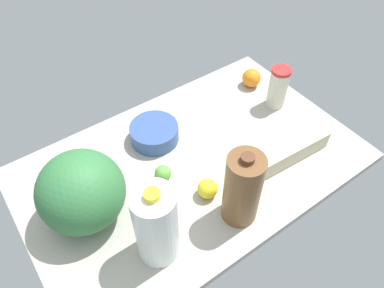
{
  "coord_description": "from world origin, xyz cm",
  "views": [
    {
      "loc": [
        49.72,
        69.69,
        107.49
      ],
      "look_at": [
        0.0,
        0.0,
        13.0
      ],
      "focal_mm": 35.0,
      "sensor_mm": 36.0,
      "label": 1
    }
  ],
  "objects_px": {
    "mixing_bowl": "(154,133)",
    "lime_near_front": "(163,174)",
    "orange_beside_bowl": "(251,78)",
    "egg_carton": "(286,149)",
    "chocolate_milk_jug": "(243,188)",
    "lemon_by_jug": "(208,189)",
    "milk_jug": "(156,225)",
    "tumbler_cup": "(278,87)",
    "watermelon": "(81,192)"
  },
  "relations": [
    {
      "from": "chocolate_milk_jug",
      "to": "lemon_by_jug",
      "type": "bearing_deg",
      "value": -70.41
    },
    {
      "from": "tumbler_cup",
      "to": "lemon_by_jug",
      "type": "bearing_deg",
      "value": 21.69
    },
    {
      "from": "egg_carton",
      "to": "lime_near_front",
      "type": "bearing_deg",
      "value": -17.9
    },
    {
      "from": "milk_jug",
      "to": "lemon_by_jug",
      "type": "bearing_deg",
      "value": -162.75
    },
    {
      "from": "egg_carton",
      "to": "milk_jug",
      "type": "relative_size",
      "value": 1.11
    },
    {
      "from": "tumbler_cup",
      "to": "milk_jug",
      "type": "xyz_separation_m",
      "value": [
        0.74,
        0.27,
        0.05
      ]
    },
    {
      "from": "lime_near_front",
      "to": "watermelon",
      "type": "bearing_deg",
      "value": -4.48
    },
    {
      "from": "mixing_bowl",
      "to": "egg_carton",
      "type": "xyz_separation_m",
      "value": [
        -0.34,
        0.34,
        0.0
      ]
    },
    {
      "from": "mixing_bowl",
      "to": "lemon_by_jug",
      "type": "relative_size",
      "value": 2.68
    },
    {
      "from": "milk_jug",
      "to": "egg_carton",
      "type": "bearing_deg",
      "value": -175.21
    },
    {
      "from": "mixing_bowl",
      "to": "chocolate_milk_jug",
      "type": "height_order",
      "value": "chocolate_milk_jug"
    },
    {
      "from": "egg_carton",
      "to": "milk_jug",
      "type": "height_order",
      "value": "milk_jug"
    },
    {
      "from": "egg_carton",
      "to": "chocolate_milk_jug",
      "type": "height_order",
      "value": "chocolate_milk_jug"
    },
    {
      "from": "lemon_by_jug",
      "to": "milk_jug",
      "type": "bearing_deg",
      "value": 17.25
    },
    {
      "from": "egg_carton",
      "to": "watermelon",
      "type": "bearing_deg",
      "value": -11.54
    },
    {
      "from": "tumbler_cup",
      "to": "mixing_bowl",
      "type": "bearing_deg",
      "value": -13.13
    },
    {
      "from": "tumbler_cup",
      "to": "orange_beside_bowl",
      "type": "height_order",
      "value": "tumbler_cup"
    },
    {
      "from": "chocolate_milk_jug",
      "to": "lemon_by_jug",
      "type": "xyz_separation_m",
      "value": [
        0.04,
        -0.12,
        -0.1
      ]
    },
    {
      "from": "milk_jug",
      "to": "lime_near_front",
      "type": "height_order",
      "value": "milk_jug"
    },
    {
      "from": "milk_jug",
      "to": "watermelon",
      "type": "xyz_separation_m",
      "value": [
        0.12,
        -0.23,
        -0.01
      ]
    },
    {
      "from": "lemon_by_jug",
      "to": "chocolate_milk_jug",
      "type": "bearing_deg",
      "value": 109.59
    },
    {
      "from": "mixing_bowl",
      "to": "chocolate_milk_jug",
      "type": "relative_size",
      "value": 0.64
    },
    {
      "from": "milk_jug",
      "to": "watermelon",
      "type": "relative_size",
      "value": 1.11
    },
    {
      "from": "lemon_by_jug",
      "to": "lime_near_front",
      "type": "bearing_deg",
      "value": -58.74
    },
    {
      "from": "mixing_bowl",
      "to": "lemon_by_jug",
      "type": "xyz_separation_m",
      "value": [
        -0.01,
        0.32,
        0.0
      ]
    },
    {
      "from": "mixing_bowl",
      "to": "lime_near_front",
      "type": "relative_size",
      "value": 3.18
    },
    {
      "from": "lemon_by_jug",
      "to": "tumbler_cup",
      "type": "bearing_deg",
      "value": -158.31
    },
    {
      "from": "lime_near_front",
      "to": "orange_beside_bowl",
      "type": "height_order",
      "value": "orange_beside_bowl"
    },
    {
      "from": "mixing_bowl",
      "to": "milk_jug",
      "type": "distance_m",
      "value": 0.47
    },
    {
      "from": "orange_beside_bowl",
      "to": "mixing_bowl",
      "type": "bearing_deg",
      "value": 3.57
    },
    {
      "from": "tumbler_cup",
      "to": "milk_jug",
      "type": "bearing_deg",
      "value": 20.3
    },
    {
      "from": "tumbler_cup",
      "to": "orange_beside_bowl",
      "type": "bearing_deg",
      "value": -90.19
    },
    {
      "from": "egg_carton",
      "to": "chocolate_milk_jug",
      "type": "bearing_deg",
      "value": 20.6
    },
    {
      "from": "egg_carton",
      "to": "watermelon",
      "type": "xyz_separation_m",
      "value": [
        0.69,
        -0.19,
        0.09
      ]
    },
    {
      "from": "chocolate_milk_jug",
      "to": "lime_near_front",
      "type": "height_order",
      "value": "chocolate_milk_jug"
    },
    {
      "from": "chocolate_milk_jug",
      "to": "watermelon",
      "type": "bearing_deg",
      "value": -34.85
    },
    {
      "from": "lime_near_front",
      "to": "mixing_bowl",
      "type": "bearing_deg",
      "value": -112.62
    },
    {
      "from": "milk_jug",
      "to": "chocolate_milk_jug",
      "type": "relative_size",
      "value": 1.04
    },
    {
      "from": "lemon_by_jug",
      "to": "lime_near_front",
      "type": "distance_m",
      "value": 0.16
    },
    {
      "from": "mixing_bowl",
      "to": "egg_carton",
      "type": "distance_m",
      "value": 0.49
    },
    {
      "from": "lime_near_front",
      "to": "tumbler_cup",
      "type": "bearing_deg",
      "value": -174.05
    },
    {
      "from": "lime_near_front",
      "to": "chocolate_milk_jug",
      "type": "bearing_deg",
      "value": 116.24
    },
    {
      "from": "egg_carton",
      "to": "lime_near_front",
      "type": "xyz_separation_m",
      "value": [
        0.42,
        -0.16,
        -0.01
      ]
    },
    {
      "from": "egg_carton",
      "to": "milk_jug",
      "type": "bearing_deg",
      "value": 8.32
    },
    {
      "from": "mixing_bowl",
      "to": "lemon_by_jug",
      "type": "bearing_deg",
      "value": 91.61
    },
    {
      "from": "mixing_bowl",
      "to": "milk_jug",
      "type": "relative_size",
      "value": 0.62
    },
    {
      "from": "egg_carton",
      "to": "lemon_by_jug",
      "type": "height_order",
      "value": "egg_carton"
    },
    {
      "from": "egg_carton",
      "to": "watermelon",
      "type": "relative_size",
      "value": 1.23
    },
    {
      "from": "orange_beside_bowl",
      "to": "chocolate_milk_jug",
      "type": "bearing_deg",
      "value": 45.28
    },
    {
      "from": "chocolate_milk_jug",
      "to": "watermelon",
      "type": "distance_m",
      "value": 0.48
    }
  ]
}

